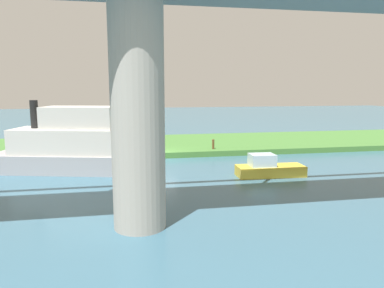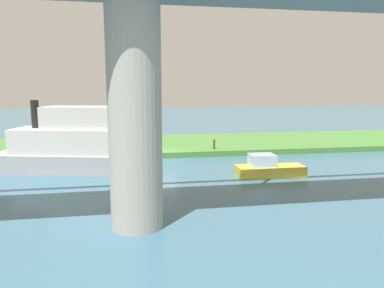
# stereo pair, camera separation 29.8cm
# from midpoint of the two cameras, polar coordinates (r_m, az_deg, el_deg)

# --- Properties ---
(ground_plane) EXTENTS (160.00, 160.00, 0.00)m
(ground_plane) POSITION_cam_midpoint_polar(r_m,az_deg,el_deg) (31.16, -5.11, -2.33)
(ground_plane) COLOR #386075
(grassy_bank) EXTENTS (80.00, 12.00, 0.50)m
(grassy_bank) POSITION_cam_midpoint_polar(r_m,az_deg,el_deg) (37.00, -6.02, -0.16)
(grassy_bank) COLOR #427533
(grassy_bank) RESTS_ON ground
(bridge_pylon) EXTENTS (2.27, 2.27, 9.80)m
(bridge_pylon) POSITION_cam_midpoint_polar(r_m,az_deg,el_deg) (15.37, -9.10, 4.52)
(bridge_pylon) COLOR #9E998E
(bridge_pylon) RESTS_ON ground
(person_on_bank) EXTENTS (0.51, 0.51, 1.39)m
(person_on_bank) POSITION_cam_midpoint_polar(r_m,az_deg,el_deg) (33.61, -14.59, 0.32)
(person_on_bank) COLOR #2D334C
(person_on_bank) RESTS_ON grassy_bank
(mooring_post) EXTENTS (0.20, 0.20, 0.88)m
(mooring_post) POSITION_cam_midpoint_polar(r_m,az_deg,el_deg) (32.93, 3.11, -0.04)
(mooring_post) COLOR brown
(mooring_post) RESTS_ON grassy_bank
(motorboat_red) EXTENTS (10.60, 5.73, 5.16)m
(motorboat_red) POSITION_cam_midpoint_polar(r_m,az_deg,el_deg) (27.74, -19.24, -0.18)
(motorboat_red) COLOR #99999E
(motorboat_red) RESTS_ON ground
(riverboat_paddlewheel) EXTENTS (4.71, 1.84, 1.55)m
(riverboat_paddlewheel) POSITION_cam_midpoint_polar(r_m,az_deg,el_deg) (25.46, 11.61, -3.75)
(riverboat_paddlewheel) COLOR gold
(riverboat_paddlewheel) RESTS_ON ground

